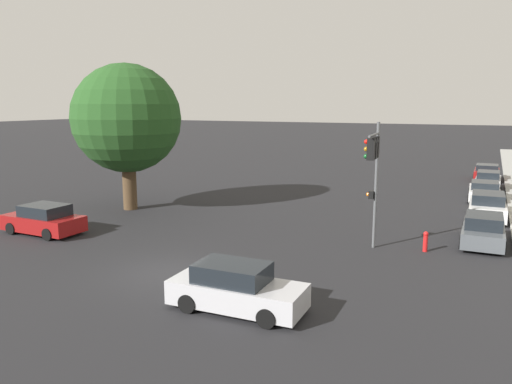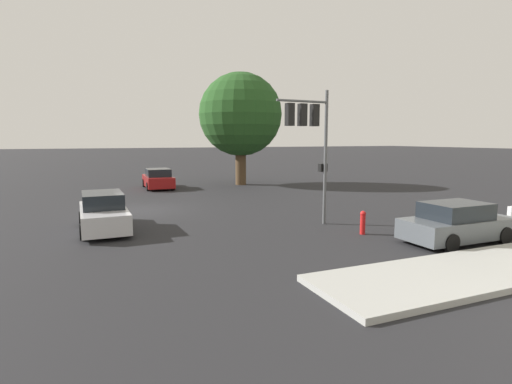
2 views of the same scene
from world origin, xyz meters
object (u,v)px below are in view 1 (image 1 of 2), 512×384
parked_car_0 (483,230)px  fire_hydrant (425,241)px  crossing_car_1 (236,289)px  parked_car_4 (487,173)px  street_tree (127,119)px  traffic_signal (373,160)px  parked_car_3 (488,181)px  crossing_car_0 (44,220)px  parked_car_2 (484,192)px  parked_car_1 (487,206)px

parked_car_0 → fire_hydrant: (-2.29, -2.35, -0.19)m
crossing_car_1 → parked_car_4: bearing=77.1°
street_tree → traffic_signal: (15.53, -2.84, -1.47)m
parked_car_0 → street_tree: bearing=91.7°
parked_car_0 → parked_car_3: parked_car_3 is taller
crossing_car_0 → parked_car_2: crossing_car_0 is taller
crossing_car_1 → crossing_car_0: bearing=160.6°
crossing_car_0 → parked_car_0: 21.40m
fire_hydrant → parked_car_3: bearing=82.9°
street_tree → parked_car_0: street_tree is taller
street_tree → parked_car_2: size_ratio=2.19×
street_tree → parked_car_0: size_ratio=2.13×
crossing_car_0 → parked_car_0: crossing_car_0 is taller
crossing_car_1 → parked_car_1: (7.06, 17.55, -0.00)m
traffic_signal → parked_car_3: (4.53, 19.78, -3.42)m
parked_car_4 → parked_car_3: bearing=-178.2°
crossing_car_1 → parked_car_0: size_ratio=1.05×
street_tree → parked_car_4: street_tree is taller
parked_car_1 → parked_car_4: bearing=-0.4°
fire_hydrant → traffic_signal: bearing=-152.0°
crossing_car_0 → parked_car_4: size_ratio=1.08×
crossing_car_0 → fire_hydrant: 18.51m
crossing_car_0 → parked_car_3: crossing_car_0 is taller
fire_hydrant → parked_car_1: bearing=74.0°
traffic_signal → parked_car_0: size_ratio=1.37×
crossing_car_0 → parked_car_0: bearing=-159.0°
crossing_car_1 → parked_car_1: size_ratio=0.97×
parked_car_1 → parked_car_0: bearing=177.8°
traffic_signal → parked_car_2: size_ratio=1.40×
street_tree → fire_hydrant: street_tree is taller
crossing_car_1 → parked_car_3: size_ratio=1.04×
crossing_car_1 → parked_car_2: 24.10m
parked_car_2 → parked_car_1: bearing=-179.0°
traffic_signal → parked_car_0: (4.50, 3.52, -3.43)m
parked_car_0 → parked_car_3: 16.25m
crossing_car_0 → parked_car_4: bearing=-123.5°
parked_car_0 → parked_car_1: parked_car_1 is taller
parked_car_2 → fire_hydrant: parked_car_2 is taller
street_tree → crossing_car_0: street_tree is taller
parked_car_3 → parked_car_4: (-0.15, 5.42, -0.03)m
street_tree → parked_car_3: bearing=40.2°
parked_car_1 → parked_car_2: (-0.24, 5.56, -0.06)m
street_tree → traffic_signal: street_tree is taller
fire_hydrant → crossing_car_0: bearing=-164.6°
parked_car_0 → traffic_signal: bearing=127.8°
parked_car_0 → fire_hydrant: 3.28m
parked_car_4 → parked_car_0: bearing=-179.4°
parked_car_2 → crossing_car_0: bearing=131.7°
parked_car_3 → fire_hydrant: bearing=174.3°
parked_car_4 → crossing_car_1: bearing=168.6°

